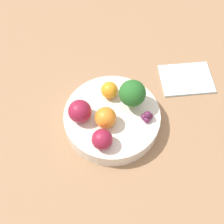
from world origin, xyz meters
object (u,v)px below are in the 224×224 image
(bowl, at_px, (112,119))
(orange_back, at_px, (106,118))
(broccoli, at_px, (132,94))
(napkin, at_px, (186,79))
(apple_green, at_px, (102,139))
(grape_cluster, at_px, (147,116))
(orange_front, at_px, (109,90))
(apple_red, at_px, (80,113))

(bowl, xyz_separation_m, orange_back, (-0.02, -0.02, 0.04))
(bowl, relative_size, broccoli, 3.02)
(orange_back, relative_size, napkin, 0.36)
(apple_green, relative_size, grape_cluster, 1.60)
(apple_green, distance_m, napkin, 0.30)
(broccoli, xyz_separation_m, orange_back, (-0.07, -0.04, -0.02))
(bowl, bearing_deg, orange_back, -127.97)
(bowl, distance_m, grape_cluster, 0.09)
(orange_back, distance_m, napkin, 0.27)
(apple_green, distance_m, orange_front, 0.13)
(orange_front, bearing_deg, apple_red, -140.20)
(apple_red, xyz_separation_m, napkin, (0.28, 0.11, -0.06))
(orange_back, bearing_deg, apple_green, -103.57)
(apple_red, bearing_deg, bowl, 3.19)
(orange_front, distance_m, orange_back, 0.08)
(apple_red, relative_size, napkin, 0.39)
(apple_green, height_order, grape_cluster, apple_green)
(bowl, bearing_deg, apple_red, -176.81)
(broccoli, height_order, orange_back, broccoli)
(orange_front, bearing_deg, broccoli, -31.86)
(apple_red, bearing_deg, orange_front, 39.80)
(apple_red, relative_size, orange_back, 1.09)
(grape_cluster, relative_size, napkin, 0.21)
(apple_red, bearing_deg, orange_back, -17.59)
(grape_cluster, bearing_deg, bowl, 165.47)
(orange_front, distance_m, napkin, 0.22)
(bowl, bearing_deg, napkin, 27.44)
(grape_cluster, bearing_deg, napkin, 44.46)
(apple_red, xyz_separation_m, grape_cluster, (0.15, -0.02, -0.02))
(orange_front, xyz_separation_m, napkin, (0.21, 0.05, -0.06))
(broccoli, xyz_separation_m, grape_cluster, (0.03, -0.04, -0.03))
(orange_front, bearing_deg, napkin, 14.35)
(grape_cluster, bearing_deg, orange_back, -179.17)
(apple_green, bearing_deg, orange_back, 76.43)
(napkin, bearing_deg, bowl, -152.56)
(bowl, relative_size, apple_green, 4.95)
(apple_green, xyz_separation_m, napkin, (0.24, 0.18, -0.06))
(apple_red, distance_m, apple_green, 0.08)
(napkin, bearing_deg, apple_green, -142.69)
(bowl, xyz_separation_m, broccoli, (0.05, 0.02, 0.06))
(bowl, xyz_separation_m, apple_green, (-0.03, -0.07, 0.04))
(broccoli, xyz_separation_m, napkin, (0.16, 0.09, -0.08))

